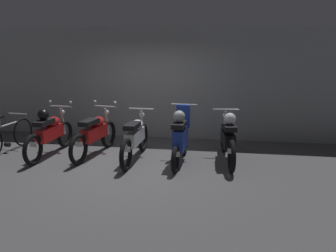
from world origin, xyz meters
TOP-DOWN VIEW (x-y plane):
  - ground_plane at (0.00, 0.00)m, footprint 80.00×80.00m
  - back_wall at (0.00, 2.29)m, footprint 16.00×0.30m
  - motorbike_slot_0 at (-1.94, 0.28)m, footprint 0.59×1.95m
  - motorbike_slot_1 at (-0.97, 0.45)m, footprint 0.58×1.94m
  - motorbike_slot_2 at (0.00, 0.27)m, footprint 0.56×1.95m
  - motorbike_slot_3 at (0.97, 0.23)m, footprint 0.56×1.68m
  - motorbike_slot_4 at (1.94, 0.45)m, footprint 0.56×1.95m
  - bicycle at (-3.02, 0.35)m, footprint 0.50×1.73m

SIDE VIEW (x-z plane):
  - ground_plane at x=0.00m, z-range 0.00..0.00m
  - bicycle at x=-3.02m, z-range -0.08..0.80m
  - motorbike_slot_2 at x=0.00m, z-range -0.03..1.01m
  - motorbike_slot_1 at x=-0.97m, z-range -0.08..1.07m
  - motorbike_slot_4 at x=1.94m, z-range -0.02..1.07m
  - motorbike_slot_0 at x=-1.94m, z-range -0.05..1.10m
  - motorbike_slot_3 at x=0.97m, z-range -0.02..1.15m
  - back_wall at x=0.00m, z-range 0.00..2.86m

